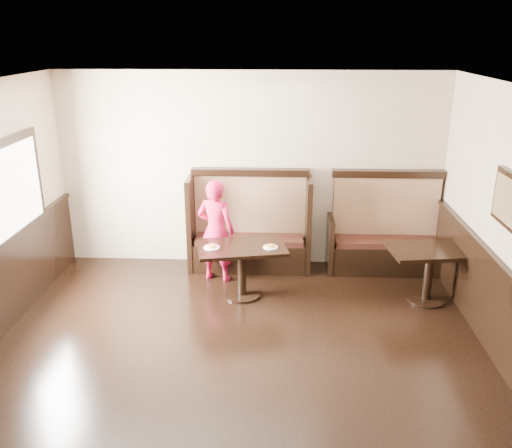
# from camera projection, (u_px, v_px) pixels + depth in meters

# --- Properties ---
(ground) EXTENTS (7.00, 7.00, 0.00)m
(ground) POSITION_uv_depth(u_px,v_px,m) (230.00, 413.00, 4.94)
(ground) COLOR black
(ground) RESTS_ON ground
(room_shell) EXTENTS (7.00, 7.00, 7.00)m
(room_shell) POSITION_uv_depth(u_px,v_px,m) (199.00, 332.00, 5.00)
(room_shell) COLOR #C7AD90
(room_shell) RESTS_ON ground
(booth_main) EXTENTS (1.75, 0.72, 1.45)m
(booth_main) POSITION_uv_depth(u_px,v_px,m) (250.00, 233.00, 7.87)
(booth_main) COLOR black
(booth_main) RESTS_ON ground
(booth_neighbor) EXTENTS (1.65, 0.72, 1.45)m
(booth_neighbor) POSITION_uv_depth(u_px,v_px,m) (385.00, 238.00, 7.80)
(booth_neighbor) COLOR black
(booth_neighbor) RESTS_ON ground
(table_main) EXTENTS (1.22, 0.90, 0.71)m
(table_main) POSITION_uv_depth(u_px,v_px,m) (242.00, 258.00, 6.96)
(table_main) COLOR black
(table_main) RESTS_ON ground
(table_neighbor) EXTENTS (1.13, 0.82, 0.73)m
(table_neighbor) POSITION_uv_depth(u_px,v_px,m) (430.00, 262.00, 6.84)
(table_neighbor) COLOR black
(table_neighbor) RESTS_ON ground
(child) EXTENTS (0.60, 0.47, 1.44)m
(child) POSITION_uv_depth(u_px,v_px,m) (216.00, 231.00, 7.39)
(child) COLOR #C61541
(child) RESTS_ON ground
(pizza_plate_left) EXTENTS (0.21, 0.21, 0.04)m
(pizza_plate_left) POSITION_uv_depth(u_px,v_px,m) (212.00, 247.00, 6.84)
(pizza_plate_left) COLOR white
(pizza_plate_left) RESTS_ON table_main
(pizza_plate_right) EXTENTS (0.19, 0.19, 0.03)m
(pizza_plate_right) POSITION_uv_depth(u_px,v_px,m) (270.00, 247.00, 6.85)
(pizza_plate_right) COLOR white
(pizza_plate_right) RESTS_ON table_main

